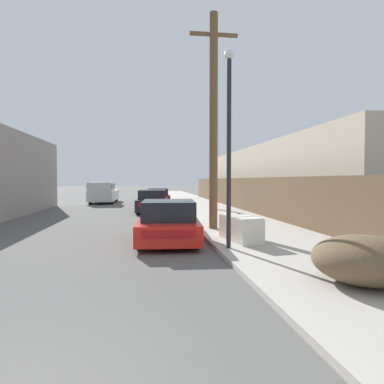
{
  "coord_description": "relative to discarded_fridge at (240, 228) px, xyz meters",
  "views": [
    {
      "loc": [
        1.3,
        -2.47,
        1.93
      ],
      "look_at": [
        2.98,
        9.71,
        1.5
      ],
      "focal_mm": 32.0,
      "sensor_mm": 36.0,
      "label": 1
    }
  ],
  "objects": [
    {
      "name": "car_parked_mid",
      "position": [
        -2.39,
        10.74,
        0.14
      ],
      "size": [
        2.02,
        4.13,
        1.35
      ],
      "rotation": [
        0.0,
        0.0,
        -0.05
      ],
      "color": "black",
      "rests_on": "ground"
    },
    {
      "name": "sidewalk_curb",
      "position": [
        1.17,
        16.08,
        -0.43
      ],
      "size": [
        4.2,
        63.0,
        0.12
      ],
      "primitive_type": "cube",
      "color": "#ADA89E",
      "rests_on": "ground"
    },
    {
      "name": "parked_sports_car_red",
      "position": [
        -2.1,
        0.86,
        0.1
      ],
      "size": [
        2.09,
        4.36,
        1.3
      ],
      "rotation": [
        0.0,
        0.0,
        -0.07
      ],
      "color": "red",
      "rests_on": "ground"
    },
    {
      "name": "car_parked_far",
      "position": [
        -1.83,
        17.36,
        0.12
      ],
      "size": [
        1.79,
        4.39,
        1.29
      ],
      "rotation": [
        0.0,
        0.0,
        -0.01
      ],
      "color": "#5B1E19",
      "rests_on": "ground"
    },
    {
      "name": "discarded_fridge",
      "position": [
        0.0,
        0.0,
        0.0
      ],
      "size": [
        0.96,
        1.83,
        0.76
      ],
      "rotation": [
        0.0,
        0.0,
        0.16
      ],
      "color": "silver",
      "rests_on": "sidewalk_curb"
    },
    {
      "name": "street_lamp",
      "position": [
        -0.62,
        -1.04,
        2.63
      ],
      "size": [
        0.26,
        0.26,
        5.24
      ],
      "color": "#232326",
      "rests_on": "sidewalk_curb"
    },
    {
      "name": "utility_pole",
      "position": [
        -0.29,
        2.66,
        3.72
      ],
      "size": [
        1.8,
        0.31,
        7.97
      ],
      "color": "brown",
      "rests_on": "sidewalk_curb"
    },
    {
      "name": "pedestrian",
      "position": [
        1.44,
        11.04,
        0.55
      ],
      "size": [
        0.34,
        0.34,
        1.77
      ],
      "color": "#282D42",
      "rests_on": "sidewalk_curb"
    },
    {
      "name": "pickup_truck",
      "position": [
        -6.29,
        19.54,
        0.4
      ],
      "size": [
        2.08,
        5.74,
        1.76
      ],
      "rotation": [
        0.0,
        0.0,
        3.12
      ],
      "color": "silver",
      "rests_on": "ground"
    },
    {
      "name": "brush_pile",
      "position": [
        0.97,
        -4.43,
        0.05
      ],
      "size": [
        1.76,
        1.85,
        0.84
      ],
      "color": "brown",
      "rests_on": "sidewalk_curb"
    },
    {
      "name": "wooden_fence",
      "position": [
        3.12,
        9.65,
        0.6
      ],
      "size": [
        0.08,
        35.79,
        1.95
      ],
      "primitive_type": "cube",
      "color": "brown",
      "rests_on": "sidewalk_curb"
    },
    {
      "name": "building_right_house",
      "position": [
        6.92,
        11.79,
        1.56
      ],
      "size": [
        6.0,
        23.76,
        4.09
      ],
      "primitive_type": "cube",
      "color": "beige",
      "rests_on": "ground"
    }
  ]
}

